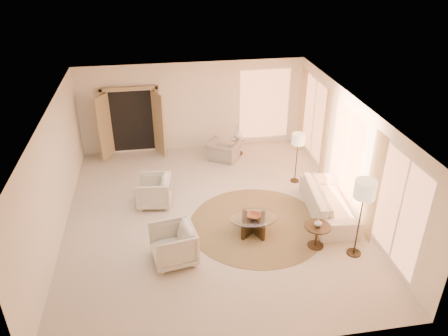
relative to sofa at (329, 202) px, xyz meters
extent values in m
cube|color=beige|center=(-2.89, 0.37, -0.36)|extent=(7.00, 8.00, 0.02)
cube|color=white|center=(-2.89, 0.37, 2.45)|extent=(7.00, 8.00, 0.02)
cube|color=white|center=(-2.89, 4.37, 1.05)|extent=(7.00, 0.04, 2.80)
cube|color=white|center=(-2.89, -3.63, 1.05)|extent=(7.00, 0.04, 2.80)
cube|color=white|center=(-6.39, 0.37, 1.05)|extent=(0.04, 8.00, 2.80)
cube|color=white|center=(0.61, 0.37, 1.05)|extent=(0.04, 8.00, 2.80)
cube|color=tan|center=(-4.79, 4.26, 0.73)|extent=(1.80, 0.12, 2.16)
cube|color=tan|center=(-5.59, 3.99, 0.68)|extent=(0.35, 0.66, 2.00)
cube|color=tan|center=(-3.99, 3.99, 0.68)|extent=(0.35, 0.66, 2.00)
cylinder|color=#48371F|center=(-1.85, -0.19, -0.34)|extent=(4.05, 4.05, 0.01)
imported|color=beige|center=(0.00, 0.00, 0.00)|extent=(1.17, 2.47, 0.70)
imported|color=beige|center=(-4.25, 1.14, 0.08)|extent=(0.87, 0.92, 0.86)
imported|color=beige|center=(-3.89, -1.16, 0.11)|extent=(0.96, 1.01, 0.91)
imported|color=#9C988C|center=(-2.10, 3.34, 0.04)|extent=(1.07, 0.96, 0.78)
cube|color=black|center=(-2.00, -0.45, -0.16)|extent=(0.38, 0.82, 0.38)
cube|color=black|center=(-2.00, -0.45, -0.16)|extent=(0.69, 0.61, 0.38)
cylinder|color=white|center=(-2.00, -0.45, 0.06)|extent=(1.36, 1.36, 0.02)
cylinder|color=black|center=(-0.74, -1.19, -0.33)|extent=(0.37, 0.37, 0.03)
cylinder|color=black|center=(-0.74, -1.19, -0.08)|extent=(0.05, 0.05, 0.52)
cylinder|color=black|center=(-0.74, -1.19, 0.19)|extent=(0.58, 0.58, 0.03)
cylinder|color=#2E271A|center=(-1.59, 3.66, -0.34)|extent=(0.35, 0.35, 0.03)
cylinder|color=#2E271A|center=(-1.59, 3.66, -0.09)|extent=(0.05, 0.05, 0.50)
cylinder|color=white|center=(-1.59, 3.66, 0.17)|extent=(0.46, 0.46, 0.03)
cylinder|color=#2E271A|center=(-0.32, 1.68, -0.34)|extent=(0.25, 0.25, 0.03)
cylinder|color=#2E271A|center=(-0.32, 1.68, 0.27)|extent=(0.03, 0.03, 1.24)
cylinder|color=beige|center=(-0.32, 1.68, 0.96)|extent=(0.35, 0.35, 0.30)
cylinder|color=#2E271A|center=(0.01, -1.58, -0.33)|extent=(0.31, 0.31, 0.03)
cylinder|color=#2E271A|center=(0.01, -1.58, 0.43)|extent=(0.03, 0.03, 1.56)
cylinder|color=beige|center=(0.01, -1.58, 1.30)|extent=(0.45, 0.45, 0.38)
imported|color=brown|center=(-2.00, -0.45, 0.10)|extent=(0.42, 0.42, 0.08)
imported|color=silver|center=(-0.74, -1.19, 0.29)|extent=(0.21, 0.21, 0.18)
imported|color=silver|center=(-1.59, 3.66, 0.32)|extent=(0.28, 0.28, 0.27)
camera|label=1|loc=(-4.02, -8.54, 5.87)|focal=35.00mm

